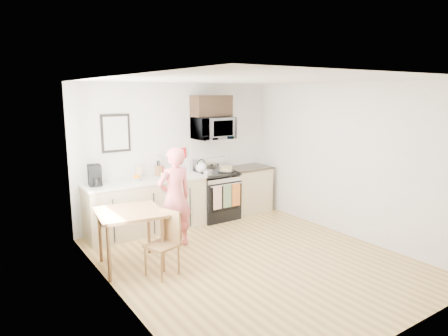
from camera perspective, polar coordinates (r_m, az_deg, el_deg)
floor at (r=6.07m, az=4.10°, el=-12.88°), size 4.60×4.60×0.00m
back_wall at (r=7.59m, az=-6.52°, el=2.10°), size 4.00×0.04×2.60m
front_wall at (r=4.17m, az=24.28°, el=-5.89°), size 4.00×0.04×2.60m
left_wall at (r=4.73m, az=-15.17°, el=-3.41°), size 0.04×4.60×2.60m
right_wall at (r=7.07m, az=17.13°, el=1.06°), size 0.04×4.60×2.60m
ceiling at (r=5.57m, az=4.46°, el=12.47°), size 4.00×4.60×0.04m
window at (r=5.45m, az=-17.67°, el=0.95°), size 0.06×1.40×1.50m
cabinet_left at (r=7.17m, az=-10.96°, el=-5.49°), size 2.10×0.60×0.90m
countertop_left at (r=7.06m, az=-11.09°, el=-1.82°), size 2.14×0.64×0.04m
cabinet_right at (r=8.26m, az=3.43°, el=-3.16°), size 0.84×0.60×0.90m
countertop_right at (r=8.16m, az=3.46°, el=0.04°), size 0.88×0.64×0.04m
range at (r=7.80m, az=-1.16°, el=-4.08°), size 0.76×0.70×1.16m
microwave at (r=7.66m, az=-1.62°, el=5.71°), size 0.76×0.51×0.42m
upper_cabinet at (r=7.67m, az=-1.82°, el=8.86°), size 0.76×0.35×0.40m
wall_art at (r=7.04m, az=-15.22°, el=4.82°), size 0.50×0.04×0.65m
wall_trivet at (r=7.60m, az=-6.13°, el=2.12°), size 0.20×0.02×0.20m
person at (r=6.33m, az=-7.05°, el=-4.22°), size 0.60×0.41×1.61m
dining_table at (r=5.73m, az=-13.35°, el=-6.90°), size 0.87×0.87×0.82m
chair at (r=5.50m, az=-7.99°, el=-9.18°), size 0.50×0.47×0.87m
knife_block at (r=7.33m, az=-9.33°, el=-0.38°), size 0.10×0.13×0.19m
utensil_crock at (r=7.34m, az=-9.16°, el=0.17°), size 0.13×0.13×0.40m
fruit_bowl at (r=7.06m, az=-12.43°, el=-1.40°), size 0.25×0.25×0.09m
milk_carton at (r=7.13m, az=-12.12°, el=-0.59°), size 0.11×0.11×0.24m
coffee_maker at (r=6.78m, az=-17.95°, el=-1.08°), size 0.22×0.30×0.34m
bread_bag at (r=7.08m, az=-7.71°, el=-1.05°), size 0.32×0.20×0.11m
cake at (r=7.71m, az=0.32°, el=-0.16°), size 0.30×0.30×0.10m
kettle at (r=7.59m, az=-3.28°, el=0.15°), size 0.21×0.21×0.27m
pot at (r=7.39m, az=-2.28°, el=-0.67°), size 0.18×0.30×0.09m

